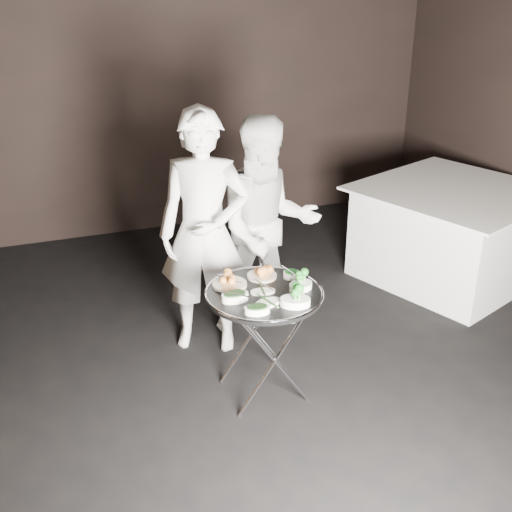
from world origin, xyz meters
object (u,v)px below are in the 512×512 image
object	(u,v)px
waiter_right	(267,228)
dining_table	(451,233)
serving_tray	(264,294)
tray_stand	(264,339)
waiter_left	(204,234)

from	to	relation	value
waiter_right	dining_table	world-z (taller)	waiter_right
serving_tray	tray_stand	bearing A→B (deg)	86.42
waiter_left	serving_tray	bearing A→B (deg)	-52.11
tray_stand	waiter_right	world-z (taller)	waiter_right
waiter_left	waiter_right	world-z (taller)	waiter_left
waiter_right	waiter_left	bearing A→B (deg)	-163.37
tray_stand	dining_table	xyz separation A→B (m)	(2.24, 1.08, 0.01)
serving_tray	dining_table	world-z (taller)	dining_table
tray_stand	waiter_right	size ratio (longest dim) A/B	0.44
tray_stand	waiter_left	world-z (taller)	waiter_left
tray_stand	waiter_right	xyz separation A→B (m)	(0.34, 0.82, 0.43)
waiter_right	serving_tray	bearing A→B (deg)	-105.19
tray_stand	waiter_left	xyz separation A→B (m)	(-0.18, 0.74, 0.49)
tray_stand	serving_tray	world-z (taller)	serving_tray
waiter_left	waiter_right	bearing A→B (deg)	33.83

